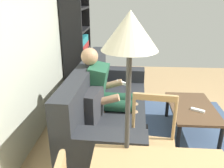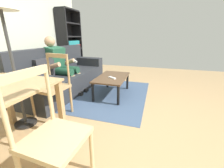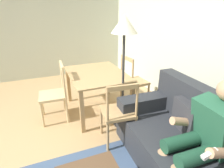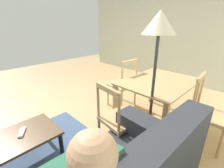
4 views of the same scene
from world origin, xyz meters
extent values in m
plane|color=tan|center=(0.00, 0.00, 0.00)|extent=(8.23, 8.23, 0.00)
cube|color=#282B30|center=(1.00, 1.67, 0.20)|extent=(2.21, 0.95, 0.41)
cube|color=#282B30|center=(1.01, 2.00, 0.67)|extent=(2.18, 0.29, 0.53)
cube|color=#282B30|center=(0.03, 1.71, 0.51)|extent=(0.28, 0.87, 0.20)
cube|color=#282B30|center=(1.97, 1.63, 0.51)|extent=(0.28, 0.87, 0.20)
cube|color=#313135|center=(0.62, 1.86, 0.59)|extent=(0.42, 0.21, 0.36)
cube|color=#23563D|center=(0.97, 1.87, 0.68)|extent=(0.41, 0.33, 0.58)
sphere|color=tan|center=(0.98, 1.94, 1.07)|extent=(0.21, 0.21, 0.21)
cylinder|color=#1C4530|center=(0.85, 1.61, 0.48)|extent=(0.17, 0.45, 0.15)
cylinder|color=tan|center=(0.84, 1.39, 0.20)|extent=(0.11, 0.11, 0.41)
cube|color=black|center=(0.84, 1.31, 0.04)|extent=(0.11, 0.24, 0.08)
cylinder|color=#1C4530|center=(1.07, 1.60, 0.48)|extent=(0.17, 0.45, 0.15)
cylinder|color=tan|center=(1.06, 1.38, 0.20)|extent=(0.11, 0.11, 0.41)
cube|color=black|center=(1.06, 1.30, 0.04)|extent=(0.11, 0.24, 0.08)
cylinder|color=tan|center=(0.72, 1.74, 0.61)|extent=(0.10, 0.35, 0.19)
cylinder|color=tan|center=(1.22, 1.72, 0.61)|extent=(0.10, 0.35, 0.19)
cube|color=white|center=(1.21, 1.56, 0.65)|extent=(0.05, 0.16, 0.08)
cube|color=brown|center=(1.06, 0.62, 0.38)|extent=(0.93, 0.56, 0.03)
cylinder|color=black|center=(0.64, 0.38, 0.18)|extent=(0.05, 0.05, 0.36)
cylinder|color=black|center=(1.49, 0.38, 0.18)|extent=(0.05, 0.05, 0.36)
cylinder|color=black|center=(0.64, 0.86, 0.18)|extent=(0.05, 0.05, 0.36)
cylinder|color=black|center=(1.49, 0.86, 0.18)|extent=(0.05, 0.05, 0.36)
cube|color=white|center=(0.95, 0.58, 0.40)|extent=(0.13, 0.17, 0.02)
cube|color=black|center=(2.11, 2.43, 0.95)|extent=(0.04, 0.36, 1.90)
cube|color=black|center=(2.92, 2.43, 0.95)|extent=(0.04, 0.36, 1.90)
cube|color=black|center=(2.52, 2.60, 0.95)|extent=(0.85, 0.02, 1.90)
cube|color=black|center=(2.52, 2.43, 0.02)|extent=(0.78, 0.36, 0.04)
cube|color=black|center=(2.52, 2.43, 0.40)|extent=(0.78, 0.36, 0.04)
cube|color=black|center=(2.52, 2.43, 0.78)|extent=(0.78, 0.36, 0.04)
cube|color=black|center=(2.52, 2.43, 1.16)|extent=(0.78, 0.36, 0.04)
cube|color=black|center=(2.52, 2.43, 1.54)|extent=(0.78, 0.36, 0.04)
cube|color=black|center=(2.52, 2.43, 1.91)|extent=(0.78, 0.36, 0.04)
cube|color=beige|center=(2.52, 2.41, 0.10)|extent=(0.65, 0.32, 0.12)
cube|color=#2D5193|center=(2.49, 2.41, 0.48)|extent=(0.64, 0.30, 0.12)
cube|color=maroon|center=(2.52, 2.41, 0.85)|extent=(0.64, 0.30, 0.12)
cube|color=teal|center=(2.48, 2.41, 0.97)|extent=(0.64, 0.30, 0.12)
cube|color=tan|center=(-0.33, 0.83, 0.35)|extent=(0.06, 0.06, 0.70)
cube|color=tan|center=(-0.33, 1.66, 0.35)|extent=(0.06, 0.06, 0.70)
cube|color=tan|center=(0.02, 1.25, 0.45)|extent=(0.46, 0.46, 0.04)
cylinder|color=tan|center=(-0.15, 1.46, 0.23)|extent=(0.04, 0.04, 0.45)
cylinder|color=tan|center=(-0.19, 1.08, 0.23)|extent=(0.04, 0.04, 0.45)
cylinder|color=tan|center=(0.23, 1.41, 0.23)|extent=(0.04, 0.04, 0.45)
cylinder|color=tan|center=(0.19, 1.04, 0.23)|extent=(0.04, 0.04, 0.45)
cylinder|color=tan|center=(0.23, 1.41, 0.69)|extent=(0.03, 0.03, 0.48)
cylinder|color=tan|center=(0.19, 1.04, 0.69)|extent=(0.03, 0.03, 0.48)
cube|color=tan|center=(0.21, 1.22, 0.90)|extent=(0.08, 0.38, 0.06)
cube|color=#D1B27F|center=(-0.87, 0.48, 0.44)|extent=(0.44, 0.44, 0.04)
cylinder|color=#D1B27F|center=(-0.69, 0.28, 0.22)|extent=(0.04, 0.04, 0.44)
cylinder|color=#D1B27F|center=(-0.67, 0.66, 0.22)|extent=(0.04, 0.04, 0.44)
cylinder|color=#D1B27F|center=(-1.05, 0.68, 0.70)|extent=(0.03, 0.03, 0.52)
cylinder|color=#D1B27F|center=(-0.67, 0.66, 0.70)|extent=(0.03, 0.03, 0.52)
cube|color=#D1B27F|center=(-0.86, 0.67, 0.93)|extent=(0.38, 0.06, 0.06)
cube|color=#3D5170|center=(1.06, 0.62, 0.00)|extent=(2.01, 1.41, 0.01)
cylinder|color=black|center=(-0.30, 1.47, 0.01)|extent=(0.28, 0.28, 0.03)
cylinder|color=#333333|center=(-0.30, 1.47, 0.72)|extent=(0.04, 0.04, 1.45)
camera|label=1|loc=(-1.72, 1.48, 1.77)|focal=37.16mm
camera|label=2|loc=(-1.60, -0.18, 1.17)|focal=22.85mm
camera|label=3|loc=(2.01, 0.35, 1.79)|focal=29.82mm
camera|label=4|loc=(1.26, 2.34, 1.56)|focal=25.15mm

